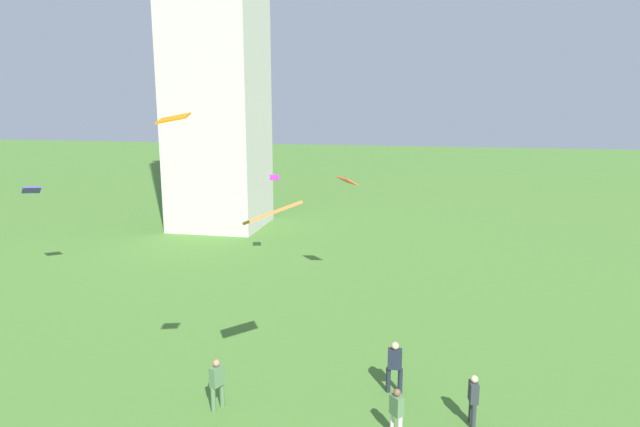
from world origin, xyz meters
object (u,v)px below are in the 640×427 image
kite_flying_1 (31,190)px  person_3 (396,411)px  person_2 (217,381)px  kite_flying_2 (173,118)px  person_4 (473,397)px  person_5 (395,364)px  kite_flying_0 (272,213)px  kite_flying_3 (274,177)px  kite_flying_5 (347,181)px

kite_flying_1 → person_3: bearing=17.5°
person_2 → kite_flying_2: kite_flying_2 is taller
person_4 → person_5: (-2.50, 1.52, 0.10)m
kite_flying_0 → kite_flying_1: kite_flying_0 is taller
kite_flying_3 → person_4: bearing=-160.7°
person_4 → kite_flying_1: (-22.86, 10.20, 4.07)m
kite_flying_1 → kite_flying_0: bearing=13.9°
person_4 → kite_flying_0: 8.34m
person_4 → person_5: size_ratio=0.90×
person_5 → kite_flying_0: bearing=-156.8°
person_2 → kite_flying_1: 18.82m
kite_flying_1 → kite_flying_3: 13.27m
person_3 → person_4: size_ratio=0.96×
kite_flying_3 → person_5: bearing=-165.0°
person_3 → kite_flying_0: size_ratio=0.83×
person_3 → kite_flying_3: 18.51m
kite_flying_3 → kite_flying_0: bearing=179.8°
kite_flying_1 → kite_flying_3: bearing=66.8°
kite_flying_3 → person_2: bearing=173.0°
kite_flying_3 → kite_flying_5: 5.57m
person_5 → kite_flying_1: (-20.37, 8.69, 3.97)m
kite_flying_0 → kite_flying_2: 4.40m
person_3 → person_5: 2.67m
kite_flying_3 → kite_flying_5: size_ratio=0.67×
person_5 → kite_flying_5: bearing=103.2°
kite_flying_0 → kite_flying_1: bearing=-66.3°
person_5 → kite_flying_5: size_ratio=1.36×
person_4 → kite_flying_0: bearing=-94.6°
person_5 → kite_flying_5: kite_flying_5 is taller
person_2 → kite_flying_0: bearing=123.7°
person_2 → person_3: size_ratio=1.09×
person_3 → person_4: bearing=75.3°
person_2 → kite_flying_3: (-2.40, 15.51, 4.42)m
person_2 → kite_flying_2: bearing=30.3°
person_2 → person_3: (5.77, -0.47, -0.08)m
person_2 → kite_flying_3: kite_flying_3 is taller
kite_flying_2 → kite_flying_3: size_ratio=0.92×
person_3 → person_5: person_5 is taller
person_4 → kite_flying_2: 12.00m
kite_flying_2 → kite_flying_5: (2.06, 15.16, -3.65)m
kite_flying_0 → person_5: bearing=173.7°
kite_flying_0 → kite_flying_1: size_ratio=1.26×
person_2 → person_4: (8.04, 0.67, -0.04)m
person_5 → kite_flying_0: 6.88m
person_2 → kite_flying_5: (2.29, 12.54, 4.80)m
person_2 → person_3: bearing=110.7°
person_4 → kite_flying_5: kite_flying_5 is taller
person_3 → kite_flying_5: (-3.48, 13.01, 4.88)m
person_4 → person_5: 2.92m
person_2 → person_3: person_2 is taller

